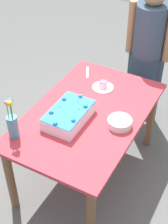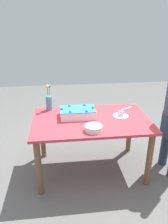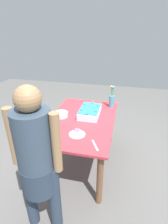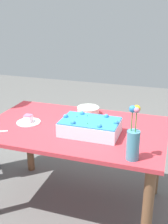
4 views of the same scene
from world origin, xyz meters
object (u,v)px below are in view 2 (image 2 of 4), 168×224
at_px(cake_knife, 127,108).
at_px(flower_vase, 49,101).
at_px(serving_plate_with_slice, 121,115).
at_px(sheet_cake, 78,113).
at_px(fruit_bowl, 94,128).

height_order(cake_knife, flower_vase, flower_vase).
xyz_separation_m(cake_knife, flower_vase, (-1.03, 0.07, 0.12)).
relative_size(serving_plate_with_slice, cake_knife, 1.00).
distance_m(cake_knife, flower_vase, 1.04).
height_order(serving_plate_with_slice, cake_knife, serving_plate_with_slice).
relative_size(sheet_cake, cake_knife, 2.22).
relative_size(serving_plate_with_slice, flower_vase, 0.55).
relative_size(sheet_cake, flower_vase, 1.23).
bearing_deg(fruit_bowl, serving_plate_with_slice, 40.54).
xyz_separation_m(sheet_cake, cake_knife, (0.68, 0.20, -0.05)).
relative_size(sheet_cake, fruit_bowl, 2.23).
bearing_deg(serving_plate_with_slice, fruit_bowl, -139.46).
distance_m(sheet_cake, serving_plate_with_slice, 0.53).
bearing_deg(flower_vase, serving_plate_with_slice, -19.33).
distance_m(cake_knife, fruit_bowl, 0.80).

